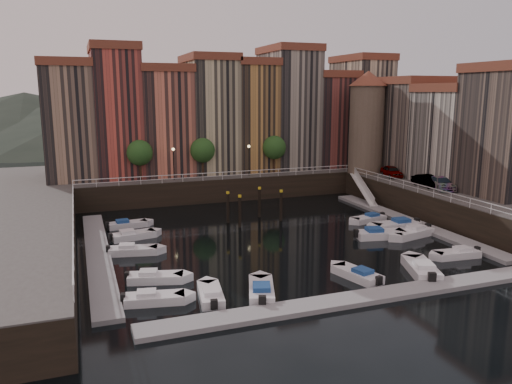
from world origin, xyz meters
name	(u,v)px	position (x,y,z in m)	size (l,w,h in m)	color
ground	(268,235)	(0.00, 0.00, 0.00)	(200.00, 200.00, 0.00)	black
quay_far	(204,179)	(0.00, 26.00, 1.50)	(80.00, 20.00, 3.00)	black
quay_right	(503,204)	(28.00, -2.00, 1.50)	(20.00, 36.00, 3.00)	black
dock_left	(98,254)	(-16.20, -1.00, 0.17)	(2.00, 28.00, 0.35)	gray
dock_right	(410,222)	(16.20, -1.00, 0.17)	(2.00, 28.00, 0.35)	gray
dock_near	(358,298)	(0.00, -17.00, 0.17)	(30.00, 2.00, 0.35)	gray
mountains	(141,113)	(1.72, 110.00, 7.92)	(145.00, 100.00, 18.00)	#2D382D
far_terrace	(230,114)	(3.31, 23.50, 10.95)	(48.70, 10.30, 17.50)	#96775F
right_terrace	(461,130)	(26.50, 3.80, 9.56)	(9.30, 24.30, 14.00)	#736357
corner_tower	(367,121)	(20.00, 14.50, 10.19)	(5.20, 5.20, 13.80)	#6B5B4C
promenade_trees	(208,150)	(-1.33, 18.20, 6.58)	(21.20, 3.20, 5.20)	black
street_lamps	(212,156)	(-1.00, 17.20, 5.90)	(10.36, 0.36, 4.18)	black
railings	(251,189)	(0.00, 4.88, 3.79)	(36.08, 34.04, 0.52)	white
gangway	(363,188)	(17.10, 10.00, 1.92)	(2.78, 8.32, 3.73)	white
mooring_pilings	(252,207)	(0.31, 5.41, 1.65)	(6.13, 3.81, 3.78)	black
boat_left_0	(153,299)	(-13.15, -12.63, 0.33)	(4.33, 2.23, 0.97)	silver
boat_left_1	(154,278)	(-12.49, -8.76, 0.33)	(4.42, 2.58, 0.99)	silver
boat_left_2	(132,250)	(-13.33, -1.50, 0.34)	(4.49, 2.39, 1.01)	silver
boat_left_3	(132,235)	(-12.83, 3.24, 0.34)	(4.55, 2.40, 1.02)	silver
boat_left_4	(127,224)	(-12.90, 7.68, 0.33)	(4.27, 1.86, 0.96)	silver
boat_right_0	(458,254)	(12.92, -11.95, 0.33)	(4.28, 1.86, 0.97)	silver
boat_right_1	(412,233)	(13.24, -5.33, 0.39)	(5.16, 2.89, 1.16)	silver
boat_right_2	(397,225)	(13.41, -2.50, 0.40)	(5.27, 2.08, 1.20)	silver
boat_right_3	(369,219)	(12.42, 1.13, 0.33)	(4.32, 2.17, 0.97)	silver
boat_near_0	(211,295)	(-9.34, -13.33, 0.33)	(2.12, 4.36, 0.98)	silver
boat_near_1	(261,291)	(-5.85, -13.90, 0.36)	(3.04, 4.82, 1.08)	silver
boat_near_2	(358,275)	(2.20, -13.42, 0.34)	(2.62, 4.52, 1.01)	silver
boat_near_3	(421,269)	(7.45, -14.16, 0.40)	(3.47, 5.26, 1.19)	silver
car_a	(392,172)	(21.21, 9.87, 3.73)	(1.73, 4.29, 1.46)	gray
car_b	(427,182)	(20.99, 2.56, 3.70)	(1.48, 4.25, 1.40)	gray
car_c	(441,184)	(21.47, 0.70, 3.71)	(2.00, 4.91, 1.43)	gray
boat_extra_453	(379,234)	(9.87, -4.67, 0.39)	(5.19, 2.68, 1.16)	silver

